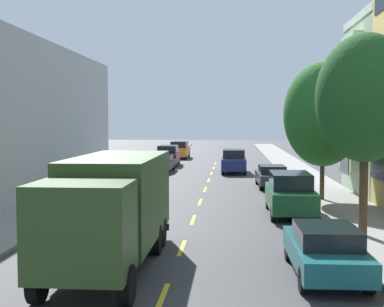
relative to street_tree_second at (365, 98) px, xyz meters
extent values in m
plane|color=#38383A|center=(-6.40, 16.16, -5.08)|extent=(160.00, 160.00, 0.00)
cube|color=gray|center=(-13.50, 14.16, -5.01)|extent=(3.20, 120.00, 0.14)
cube|color=gray|center=(0.70, 14.16, -5.01)|extent=(3.20, 120.00, 0.14)
cube|color=yellow|center=(-6.40, -6.84, -5.08)|extent=(0.14, 2.20, 0.01)
cube|color=yellow|center=(-6.40, -1.84, -5.08)|extent=(0.14, 2.20, 0.01)
cube|color=yellow|center=(-6.40, 3.16, -5.08)|extent=(0.14, 2.20, 0.01)
cube|color=yellow|center=(-6.40, 8.16, -5.08)|extent=(0.14, 2.20, 0.01)
cube|color=yellow|center=(-6.40, 13.16, -5.08)|extent=(0.14, 2.20, 0.01)
cube|color=yellow|center=(-6.40, 18.16, -5.08)|extent=(0.14, 2.20, 0.01)
cube|color=yellow|center=(-6.40, 23.16, -5.08)|extent=(0.14, 2.20, 0.01)
cube|color=yellow|center=(-6.40, 28.16, -5.08)|extent=(0.14, 2.20, 0.01)
cube|color=yellow|center=(-6.40, 33.16, -5.08)|extent=(0.14, 2.20, 0.01)
cube|color=#1E232D|center=(1.73, 4.48, -2.86)|extent=(0.04, 2.36, 1.10)
cube|color=#1E232D|center=(1.73, 4.48, 0.83)|extent=(0.04, 2.36, 1.10)
cube|color=beige|center=(2.55, 11.59, 4.98)|extent=(0.60, 6.91, 0.44)
cube|color=beige|center=(2.02, 11.59, 0.23)|extent=(0.55, 3.11, 7.68)
cube|color=#1E232D|center=(1.73, 11.59, -3.31)|extent=(0.04, 2.36, 1.10)
cube|color=#1E232D|center=(1.73, 11.59, -0.36)|extent=(0.04, 2.36, 1.10)
cube|color=#1E232D|center=(1.73, 11.59, 2.60)|extent=(0.04, 2.36, 1.10)
cylinder|color=#47331E|center=(0.00, 0.00, -3.32)|extent=(0.31, 0.31, 3.23)
ellipsoid|color=#1E4C1E|center=(0.00, 0.00, 0.02)|extent=(3.52, 3.52, 4.60)
cylinder|color=#47331E|center=(0.00, 8.73, -3.73)|extent=(0.24, 0.24, 2.42)
ellipsoid|color=#235B23|center=(0.00, 8.73, -0.46)|extent=(4.12, 4.12, 5.47)
cube|color=#2D471E|center=(-8.20, -3.34, -3.15)|extent=(2.40, 5.81, 2.54)
cube|color=#2D471E|center=(-8.20, -7.39, -3.32)|extent=(2.30, 1.90, 2.20)
cube|color=black|center=(-8.20, -8.29, -2.84)|extent=(2.02, 0.08, 0.97)
cube|color=black|center=(-8.20, -0.51, -4.65)|extent=(2.40, 0.16, 0.24)
cylinder|color=black|center=(-9.26, -7.44, -4.60)|extent=(0.28, 0.96, 0.96)
cylinder|color=black|center=(-7.14, -7.44, -4.60)|extent=(0.28, 0.96, 0.96)
cylinder|color=black|center=(-9.26, -1.63, -4.60)|extent=(0.28, 0.96, 0.96)
cylinder|color=black|center=(-7.14, -1.63, -4.60)|extent=(0.28, 0.96, 0.96)
cylinder|color=black|center=(-9.26, -2.73, -4.60)|extent=(0.28, 0.96, 0.96)
cylinder|color=black|center=(-7.14, -2.73, -4.60)|extent=(0.28, 0.96, 0.96)
cube|color=tan|center=(-10.71, 3.88, -4.35)|extent=(2.07, 5.32, 0.80)
cube|color=black|center=(-10.73, 2.72, -3.65)|extent=(1.78, 1.61, 0.60)
cylinder|color=black|center=(-11.63, 2.09, -4.75)|extent=(0.23, 0.66, 0.66)
cylinder|color=black|center=(-9.85, 2.07, -4.75)|extent=(0.23, 0.66, 0.66)
cylinder|color=black|center=(-11.58, 5.69, -4.75)|extent=(0.23, 0.66, 0.66)
cylinder|color=black|center=(-9.80, 5.67, -4.75)|extent=(0.23, 0.66, 0.66)
cube|color=#194C28|center=(-2.10, 4.68, -4.30)|extent=(1.95, 4.80, 0.90)
cube|color=black|center=(-2.10, 4.68, -3.50)|extent=(1.72, 2.78, 0.70)
cylinder|color=black|center=(-1.24, 6.31, -4.75)|extent=(0.22, 0.66, 0.66)
cylinder|color=black|center=(-2.97, 6.31, -4.75)|extent=(0.22, 0.66, 0.66)
cylinder|color=black|center=(-1.24, 3.05, -4.75)|extent=(0.22, 0.66, 0.66)
cylinder|color=black|center=(-2.97, 3.05, -4.75)|extent=(0.22, 0.66, 0.66)
cube|color=#7A9EC6|center=(-10.87, 11.46, -4.30)|extent=(2.02, 4.83, 0.90)
cube|color=black|center=(-10.87, 11.46, -3.50)|extent=(1.75, 2.81, 0.70)
cylinder|color=black|center=(-11.72, 9.82, -4.75)|extent=(0.23, 0.66, 0.66)
cylinder|color=black|center=(-9.99, 9.84, -4.75)|extent=(0.23, 0.66, 0.66)
cylinder|color=black|center=(-11.76, 13.08, -4.75)|extent=(0.23, 0.66, 0.66)
cylinder|color=black|center=(-10.03, 13.10, -4.75)|extent=(0.23, 0.66, 0.66)
cube|color=orange|center=(-10.67, 39.79, -4.30)|extent=(2.08, 4.85, 0.90)
cube|color=black|center=(-10.67, 39.79, -3.50)|extent=(1.79, 2.83, 0.70)
cylinder|color=black|center=(-11.58, 38.18, -4.75)|extent=(0.24, 0.67, 0.66)
cylinder|color=black|center=(-9.85, 38.13, -4.75)|extent=(0.24, 0.67, 0.66)
cylinder|color=black|center=(-11.49, 41.44, -4.75)|extent=(0.24, 0.67, 0.66)
cylinder|color=black|center=(-9.77, 41.40, -4.75)|extent=(0.24, 0.67, 0.66)
cube|color=maroon|center=(-10.79, 30.04, -4.30)|extent=(2.02, 4.83, 0.90)
cube|color=black|center=(-10.79, 30.04, -3.50)|extent=(1.75, 2.81, 0.70)
cylinder|color=black|center=(-11.63, 28.40, -4.75)|extent=(0.23, 0.66, 0.66)
cylinder|color=black|center=(-9.90, 28.42, -4.75)|extent=(0.23, 0.66, 0.66)
cylinder|color=black|center=(-11.68, 31.66, -4.75)|extent=(0.23, 0.66, 0.66)
cylinder|color=black|center=(-9.95, 31.69, -4.75)|extent=(0.23, 0.66, 0.66)
cube|color=#195B60|center=(-2.16, -4.68, -4.45)|extent=(1.86, 4.53, 0.60)
cube|color=black|center=(-2.16, -4.90, -3.90)|extent=(1.61, 2.18, 0.50)
cylinder|color=black|center=(-1.39, -3.14, -4.75)|extent=(0.23, 0.66, 0.66)
cylinder|color=black|center=(-2.97, -3.16, -4.75)|extent=(0.23, 0.66, 0.66)
cylinder|color=black|center=(-1.35, -6.20, -4.75)|extent=(0.23, 0.66, 0.66)
cylinder|color=black|center=(-2.93, -6.22, -4.75)|extent=(0.23, 0.66, 0.66)
cube|color=#333338|center=(-2.20, 14.56, -4.45)|extent=(1.93, 4.55, 0.60)
cube|color=black|center=(-2.19, 14.34, -3.90)|extent=(1.65, 2.21, 0.50)
cylinder|color=black|center=(-1.45, 16.12, -4.75)|extent=(0.24, 0.67, 0.66)
cylinder|color=black|center=(-3.03, 16.07, -4.75)|extent=(0.24, 0.67, 0.66)
cylinder|color=black|center=(-1.37, 13.06, -4.75)|extent=(0.24, 0.67, 0.66)
cylinder|color=black|center=(-2.94, 13.01, -4.75)|extent=(0.24, 0.67, 0.66)
cube|color=black|center=(-10.60, 24.11, -4.45)|extent=(1.93, 4.55, 0.60)
cube|color=black|center=(-10.59, 24.34, -3.90)|extent=(1.64, 2.20, 0.50)
cylinder|color=black|center=(-11.43, 22.61, -4.75)|extent=(0.24, 0.67, 0.66)
cylinder|color=black|center=(-9.85, 22.56, -4.75)|extent=(0.24, 0.67, 0.66)
cylinder|color=black|center=(-11.35, 25.67, -4.75)|extent=(0.24, 0.67, 0.66)
cylinder|color=black|center=(-9.77, 25.62, -4.75)|extent=(0.24, 0.67, 0.66)
cube|color=navy|center=(-4.60, 23.60, -4.30)|extent=(1.95, 4.80, 0.90)
cube|color=black|center=(-4.60, 23.60, -3.50)|extent=(1.72, 2.78, 0.70)
cylinder|color=black|center=(-3.74, 25.23, -4.75)|extent=(0.22, 0.66, 0.66)
cylinder|color=black|center=(-5.46, 25.23, -4.75)|extent=(0.22, 0.66, 0.66)
cylinder|color=black|center=(-3.74, 21.97, -4.75)|extent=(0.22, 0.66, 0.66)
cylinder|color=black|center=(-5.46, 21.97, -4.75)|extent=(0.22, 0.66, 0.66)
camera|label=1|loc=(-4.72, -19.20, -0.79)|focal=49.16mm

